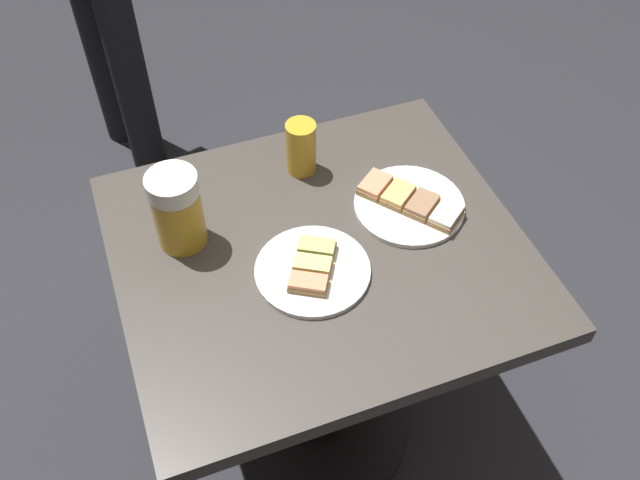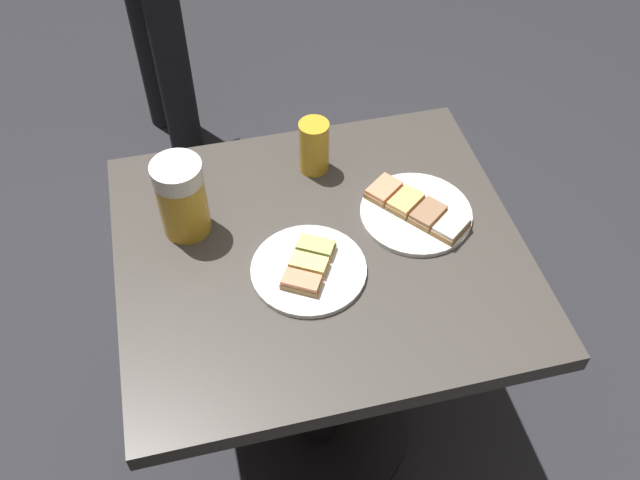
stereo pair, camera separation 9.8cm
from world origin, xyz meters
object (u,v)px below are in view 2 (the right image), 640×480
at_px(beer_mug, 182,196).
at_px(beer_glass_small, 314,147).
at_px(plate_far, 416,211).
at_px(plate_near, 309,268).

relative_size(beer_mug, beer_glass_small, 1.40).
relative_size(plate_far, beer_mug, 1.35).
xyz_separation_m(plate_near, plate_far, (0.08, -0.22, 0.00)).
height_order(beer_mug, beer_glass_small, beer_mug).
xyz_separation_m(plate_near, beer_glass_small, (0.26, -0.07, 0.05)).
xyz_separation_m(plate_far, beer_glass_small, (0.17, 0.16, 0.05)).
height_order(plate_near, beer_mug, beer_mug).
distance_m(plate_near, beer_glass_small, 0.27).
bearing_deg(beer_glass_small, beer_mug, 110.41).
bearing_deg(beer_mug, plate_far, -99.94).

